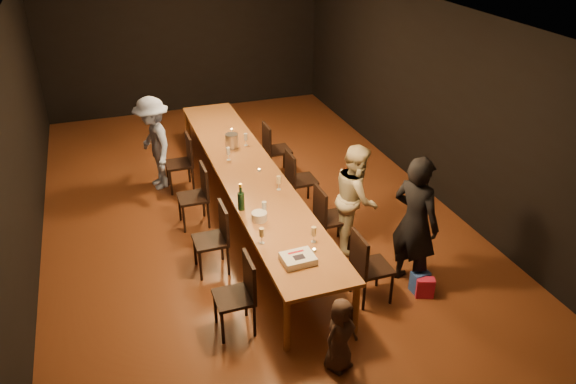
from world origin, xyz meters
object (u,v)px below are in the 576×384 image
object	(u,v)px
chair_left_0	(234,297)
birthday_cake	(298,259)
ice_bucket	(232,141)
chair_right_0	(372,266)
chair_right_1	(333,217)
woman_birthday	(415,223)
plate_stack	(259,216)
chair_left_1	(210,240)
table	(248,174)
chair_left_2	(193,197)
chair_left_3	(179,163)
woman_tan	(356,197)
chair_right_3	(278,149)
child	(340,335)
champagne_bottle	(241,197)
man_blue	(154,143)
chair_right_2	(302,179)

from	to	relation	value
chair_left_0	birthday_cake	xyz separation A→B (m)	(0.76, 0.01, 0.33)
chair_left_0	ice_bucket	size ratio (longest dim) A/B	4.02
chair_right_0	chair_right_1	distance (m)	1.20
chair_right_0	woman_birthday	xyz separation A→B (m)	(0.60, 0.13, 0.41)
birthday_cake	plate_stack	size ratio (longest dim) A/B	1.89
birthday_cake	chair_left_1	bearing A→B (deg)	120.13
table	birthday_cake	size ratio (longest dim) A/B	16.10
chair_left_2	table	bearing A→B (deg)	-90.00
birthday_cake	chair_left_2	bearing A→B (deg)	105.31
chair_left_3	plate_stack	world-z (taller)	chair_left_3
chair_right_0	woman_tan	distance (m)	1.20
chair_right_3	chair_left_0	bearing A→B (deg)	-25.28
child	birthday_cake	distance (m)	0.99
chair_left_3	champagne_bottle	xyz separation A→B (m)	(0.46, -2.26, 0.47)
chair_left_1	plate_stack	distance (m)	0.72
chair_left_2	chair_right_1	bearing A→B (deg)	-125.22
chair_left_2	champagne_bottle	world-z (taller)	champagne_bottle
chair_left_2	child	world-z (taller)	chair_left_2
birthday_cake	chair_right_0	bearing A→B (deg)	-2.58
table	man_blue	distance (m)	1.85
chair_left_0	ice_bucket	bearing A→B (deg)	-14.18
chair_right_3	chair_left_1	size ratio (longest dim) A/B	1.00
chair_right_3	champagne_bottle	world-z (taller)	champagne_bottle
chair_right_2	chair_left_0	world-z (taller)	same
chair_right_3	chair_left_3	size ratio (longest dim) A/B	1.00
chair_right_3	birthday_cake	bearing A→B (deg)	-14.72
table	woman_birthday	xyz separation A→B (m)	(1.45, -2.27, 0.17)
chair_right_0	chair_right_1	xyz separation A→B (m)	(0.00, 1.20, 0.00)
chair_left_2	man_blue	world-z (taller)	man_blue
chair_right_1	chair_left_0	bearing A→B (deg)	-54.78
chair_right_3	chair_left_1	distance (m)	2.94
woman_tan	ice_bucket	distance (m)	2.47
chair_right_3	plate_stack	size ratio (longest dim) A/B	4.71
birthday_cake	champagne_bottle	bearing A→B (deg)	100.30
chair_right_1	plate_stack	size ratio (longest dim) A/B	4.71
table	chair_right_3	size ratio (longest dim) A/B	6.45
child	chair_left_2	bearing A→B (deg)	81.07
chair_left_1	champagne_bottle	bearing A→B (deg)	-73.67
woman_birthday	chair_left_0	bearing A→B (deg)	69.36
table	chair_right_2	xyz separation A→B (m)	(0.85, 0.00, -0.24)
table	chair_right_1	xyz separation A→B (m)	(0.85, -1.20, -0.24)
chair_right_0	chair_left_3	size ratio (longest dim) A/B	1.00
chair_left_0	chair_right_2	bearing A→B (deg)	-35.31
man_blue	plate_stack	size ratio (longest dim) A/B	7.87
chair_right_0	chair_right_3	size ratio (longest dim) A/B	1.00
champagne_bottle	ice_bucket	world-z (taller)	champagne_bottle
child	plate_stack	distance (m)	1.96
child	plate_stack	bearing A→B (deg)	74.42
woman_tan	chair_left_3	bearing A→B (deg)	62.93
table	chair_right_1	distance (m)	1.49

